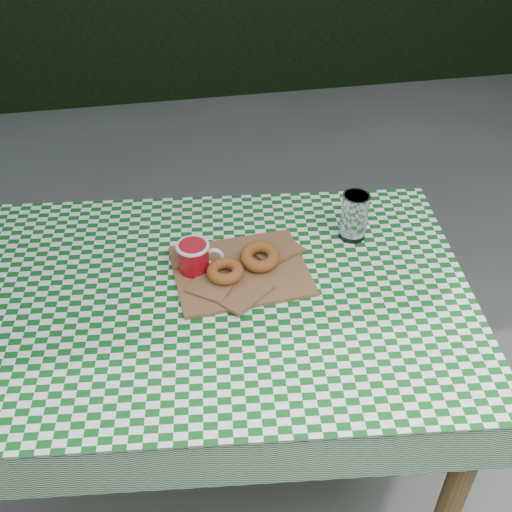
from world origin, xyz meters
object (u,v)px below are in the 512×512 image
(coffee_mug, at_px, (194,259))
(drinking_glass, at_px, (354,216))
(paper_bag, at_px, (241,270))
(table, at_px, (220,393))

(coffee_mug, distance_m, drinking_glass, 0.44)
(paper_bag, distance_m, coffee_mug, 0.12)
(paper_bag, bearing_deg, drinking_glass, 16.93)
(table, distance_m, drinking_glass, 0.62)
(table, bearing_deg, drinking_glass, 28.73)
(table, xyz_separation_m, drinking_glass, (0.39, 0.16, 0.45))
(coffee_mug, bearing_deg, table, -63.77)
(table, height_order, drinking_glass, drinking_glass)
(drinking_glass, bearing_deg, paper_bag, -163.07)
(coffee_mug, height_order, drinking_glass, drinking_glass)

